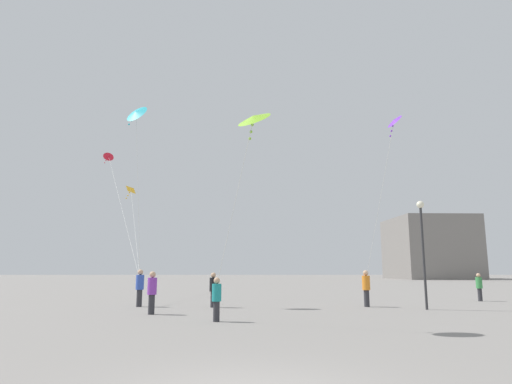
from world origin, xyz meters
TOP-DOWN VIEW (x-y plane):
  - person_in_purple at (-4.31, 12.37)m, footprint 0.39×0.39m
  - person_in_orange at (5.73, 16.23)m, footprint 0.40×0.40m
  - person_in_blue at (-5.84, 16.25)m, footprint 0.41×0.41m
  - person_in_teal at (-1.34, 9.75)m, footprint 0.34×0.34m
  - person_in_green at (13.49, 20.25)m, footprint 0.36×0.36m
  - person_in_black at (-2.05, 15.87)m, footprint 0.37×0.37m
  - kite_violet_diamond at (6.67, 13.39)m, footprint 1.39×3.39m
  - kite_amber_delta at (-9.41, 26.38)m, footprint 4.23×11.08m
  - kite_crimson_diamond at (-14.37, 35.45)m, footprint 9.23×20.07m
  - kite_lime_diamond at (0.01, 7.70)m, footprint 2.16×2.85m
  - kite_cyan_diamond at (-6.56, 16.62)m, footprint 1.56×1.40m
  - building_left_hall at (35.00, 82.91)m, footprint 14.87×16.98m
  - lamppost_east at (8.15, 14.62)m, footprint 0.36×0.36m

SIDE VIEW (x-z plane):
  - person_in_teal at x=-1.34m, z-range 0.08..1.66m
  - person_in_green at x=13.49m, z-range 0.08..1.72m
  - person_in_black at x=-2.05m, z-range 0.08..1.80m
  - person_in_purple at x=-4.31m, z-range 0.09..1.87m
  - person_in_orange at x=5.73m, z-range 0.09..1.91m
  - person_in_blue at x=-5.84m, z-range 0.09..1.96m
  - lamppost_east at x=8.15m, z-range 0.87..6.05m
  - building_left_hall at x=35.00m, z-range 0.00..12.12m
  - kite_lime_diamond at x=0.01m, z-range 3.92..10.04m
  - kite_amber_delta at x=-9.41m, z-range 4.26..11.12m
  - kite_violet_diamond at x=6.67m, z-range 4.78..12.67m
  - kite_cyan_diamond at x=-6.56m, z-range 5.54..15.26m
  - kite_crimson_diamond at x=-14.37m, z-range 6.68..18.68m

